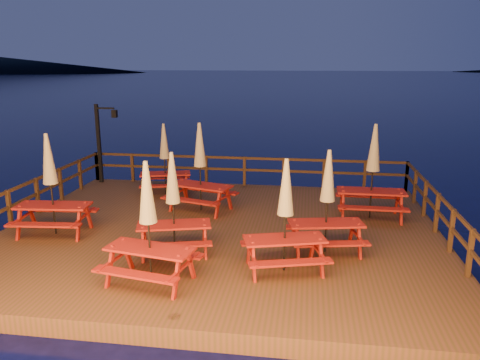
{
  "coord_description": "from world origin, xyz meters",
  "views": [
    {
      "loc": [
        2.31,
        -12.03,
        4.94
      ],
      "look_at": [
        0.46,
        0.6,
        1.69
      ],
      "focal_mm": 35.0,
      "sensor_mm": 36.0,
      "label": 1
    }
  ],
  "objects_px": {
    "picnic_table_0": "(327,200)",
    "picnic_table_1": "(285,214)",
    "picnic_table_2": "(165,158)",
    "lamp_post": "(102,136)"
  },
  "relations": [
    {
      "from": "picnic_table_1",
      "to": "lamp_post",
      "type": "bearing_deg",
      "value": 120.38
    },
    {
      "from": "lamp_post",
      "to": "picnic_table_0",
      "type": "distance_m",
      "value": 10.0
    },
    {
      "from": "picnic_table_0",
      "to": "picnic_table_2",
      "type": "bearing_deg",
      "value": 128.87
    },
    {
      "from": "picnic_table_1",
      "to": "picnic_table_2",
      "type": "relative_size",
      "value": 1.03
    },
    {
      "from": "picnic_table_2",
      "to": "picnic_table_1",
      "type": "bearing_deg",
      "value": -67.48
    },
    {
      "from": "lamp_post",
      "to": "picnic_table_1",
      "type": "height_order",
      "value": "lamp_post"
    },
    {
      "from": "lamp_post",
      "to": "picnic_table_2",
      "type": "bearing_deg",
      "value": -23.33
    },
    {
      "from": "lamp_post",
      "to": "picnic_table_0",
      "type": "relative_size",
      "value": 1.18
    },
    {
      "from": "picnic_table_0",
      "to": "picnic_table_1",
      "type": "bearing_deg",
      "value": -139.58
    },
    {
      "from": "lamp_post",
      "to": "picnic_table_2",
      "type": "distance_m",
      "value": 3.08
    }
  ]
}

